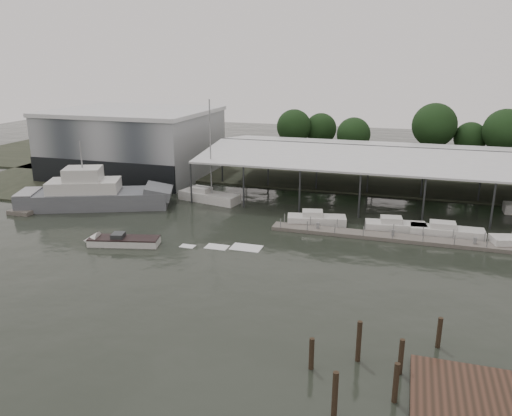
# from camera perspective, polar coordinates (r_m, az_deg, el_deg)

# --- Properties ---
(ground) EXTENTS (200.00, 200.00, 0.00)m
(ground) POSITION_cam_1_polar(r_m,az_deg,el_deg) (47.75, -2.25, -5.85)
(ground) COLOR black
(ground) RESTS_ON ground
(land_strip_far) EXTENTS (140.00, 30.00, 0.30)m
(land_strip_far) POSITION_cam_1_polar(r_m,az_deg,el_deg) (86.79, 6.93, 4.48)
(land_strip_far) COLOR #35382A
(land_strip_far) RESTS_ON ground
(land_strip_west) EXTENTS (20.00, 40.00, 0.30)m
(land_strip_west) POSITION_cam_1_polar(r_m,az_deg,el_deg) (91.90, -19.99, 4.28)
(land_strip_west) COLOR #35382A
(land_strip_west) RESTS_ON ground
(storage_warehouse) EXTENTS (24.50, 20.50, 10.50)m
(storage_warehouse) POSITION_cam_1_polar(r_m,az_deg,el_deg) (84.31, -13.74, 7.36)
(storage_warehouse) COLOR gray
(storage_warehouse) RESTS_ON ground
(covered_boat_shed) EXTENTS (58.24, 24.00, 6.96)m
(covered_boat_shed) POSITION_cam_1_polar(r_m,az_deg,el_deg) (70.68, 18.74, 5.91)
(covered_boat_shed) COLOR silver
(covered_boat_shed) RESTS_ON ground
(trawler_dock) EXTENTS (3.00, 18.00, 0.50)m
(trawler_dock) POSITION_cam_1_polar(r_m,az_deg,el_deg) (73.57, -21.08, 1.37)
(trawler_dock) COLOR #615D56
(trawler_dock) RESTS_ON ground
(floating_dock) EXTENTS (28.00, 2.00, 1.40)m
(floating_dock) POSITION_cam_1_polar(r_m,az_deg,el_deg) (54.67, 16.39, -3.34)
(floating_dock) COLOR #615D56
(floating_dock) RESTS_ON ground
(grey_trawler) EXTENTS (19.58, 11.72, 8.84)m
(grey_trawler) POSITION_cam_1_polar(r_m,az_deg,el_deg) (66.90, -17.91, 1.41)
(grey_trawler) COLOR #585B61
(grey_trawler) RESTS_ON ground
(white_sailboat) EXTENTS (8.73, 4.36, 13.64)m
(white_sailboat) POSITION_cam_1_polar(r_m,az_deg,el_deg) (66.85, -5.48, 1.33)
(white_sailboat) COLOR silver
(white_sailboat) RESTS_ON ground
(speedboat_underway) EXTENTS (18.56, 6.10, 2.00)m
(speedboat_underway) POSITION_cam_1_polar(r_m,az_deg,el_deg) (53.04, -15.50, -3.67)
(speedboat_underway) COLOR silver
(speedboat_underway) RESTS_ON ground
(moored_cruiser_0) EXTENTS (6.92, 3.51, 1.70)m
(moored_cruiser_0) POSITION_cam_1_polar(r_m,az_deg,el_deg) (57.53, 6.87, -1.33)
(moored_cruiser_0) COLOR silver
(moored_cruiser_0) RESTS_ON ground
(moored_cruiser_1) EXTENTS (6.70, 3.04, 1.70)m
(moored_cruiser_1) POSITION_cam_1_polar(r_m,az_deg,el_deg) (56.98, 15.58, -2.02)
(moored_cruiser_1) COLOR silver
(moored_cruiser_1) RESTS_ON ground
(moored_cruiser_2) EXTENTS (7.53, 2.32, 1.70)m
(moored_cruiser_2) POSITION_cam_1_polar(r_m,az_deg,el_deg) (56.96, 20.92, -2.53)
(moored_cruiser_2) COLOR silver
(moored_cruiser_2) RESTS_ON ground
(mooring_pilings) EXTENTS (7.88, 9.13, 3.43)m
(mooring_pilings) POSITION_cam_1_polar(r_m,az_deg,el_deg) (31.77, 13.26, -16.97)
(mooring_pilings) COLOR #302618
(mooring_pilings) RESTS_ON ground
(horizon_tree_line) EXTENTS (67.61, 11.13, 11.19)m
(horizon_tree_line) POSITION_cam_1_polar(r_m,az_deg,el_deg) (90.69, 21.76, 7.92)
(horizon_tree_line) COLOR black
(horizon_tree_line) RESTS_ON ground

